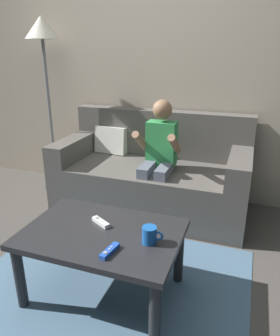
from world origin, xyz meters
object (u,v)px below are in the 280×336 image
object	(u,v)px
game_remote_blue_near_edge	(110,251)
couch	(152,175)
coffee_mug	(150,235)
coffee_table	(102,241)
person_seated_on_couch	(158,155)
floor_lamp	(43,42)
game_remote_white_center	(101,222)

from	to	relation	value
game_remote_blue_near_edge	couch	bearing A→B (deg)	98.67
couch	coffee_mug	distance (m)	1.30
couch	coffee_table	bearing A→B (deg)	-86.13
person_seated_on_couch	floor_lamp	xyz separation A→B (m)	(-1.22, 0.26, 0.89)
coffee_table	floor_lamp	size ratio (longest dim) A/B	0.53
coffee_mug	coffee_table	bearing A→B (deg)	176.82
game_remote_blue_near_edge	game_remote_white_center	xyz separation A→B (m)	(-0.17, 0.25, 0.00)
game_remote_white_center	couch	bearing A→B (deg)	91.99
game_remote_white_center	person_seated_on_couch	bearing A→B (deg)	85.59
game_remote_white_center	floor_lamp	xyz separation A→B (m)	(-1.15, 1.21, 1.03)
coffee_table	game_remote_white_center	size ratio (longest dim) A/B	6.47
couch	game_remote_white_center	world-z (taller)	couch
person_seated_on_couch	game_remote_blue_near_edge	size ratio (longest dim) A/B	7.14
couch	floor_lamp	world-z (taller)	floor_lamp
coffee_mug	floor_lamp	xyz separation A→B (m)	(-1.48, 1.30, 0.99)
person_seated_on_couch	couch	bearing A→B (deg)	121.20
person_seated_on_couch	coffee_table	size ratio (longest dim) A/B	1.14
coffee_table	game_remote_blue_near_edge	size ratio (longest dim) A/B	6.27
floor_lamp	coffee_table	bearing A→B (deg)	-47.23
coffee_table	floor_lamp	world-z (taller)	floor_lamp
coffee_table	coffee_mug	size ratio (longest dim) A/B	7.65
person_seated_on_couch	coffee_table	distance (m)	1.05
person_seated_on_couch	coffee_table	xyz separation A→B (m)	(-0.03, -1.03, -0.22)
game_remote_blue_near_edge	person_seated_on_couch	bearing A→B (deg)	94.69
person_seated_on_couch	coffee_mug	xyz separation A→B (m)	(0.26, -1.04, -0.10)
game_remote_white_center	coffee_table	bearing A→B (deg)	-59.63
coffee_mug	floor_lamp	world-z (taller)	floor_lamp
person_seated_on_couch	floor_lamp	world-z (taller)	floor_lamp
game_remote_white_center	coffee_mug	world-z (taller)	coffee_mug
couch	game_remote_white_center	distance (m)	1.15
person_seated_on_couch	coffee_mug	bearing A→B (deg)	-75.82
couch	person_seated_on_couch	distance (m)	0.35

